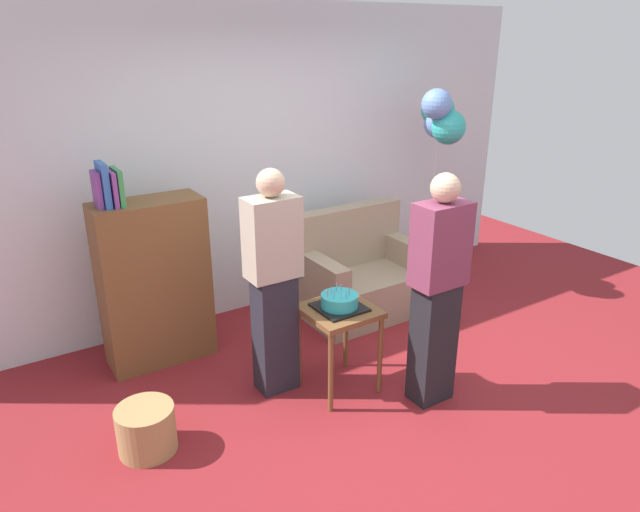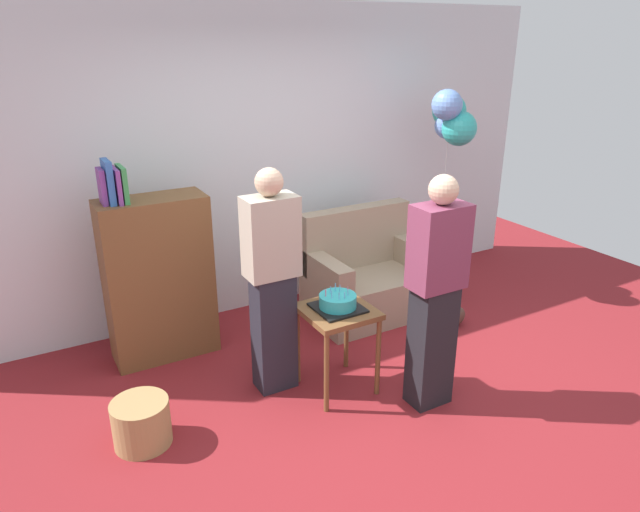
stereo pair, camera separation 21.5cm
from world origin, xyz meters
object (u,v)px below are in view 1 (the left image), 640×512
(side_table, at_px, (339,321))
(wicker_basket, at_px, (146,429))
(handbag, at_px, (446,314))
(bookshelf, at_px, (154,281))
(person_holding_cake, at_px, (437,291))
(balloon_bunch, at_px, (441,117))
(couch, at_px, (360,277))
(person_blowing_candles, at_px, (274,283))
(birthday_cake, at_px, (339,302))

(side_table, xyz_separation_m, wicker_basket, (-1.39, 0.08, -0.39))
(wicker_basket, height_order, handbag, wicker_basket)
(bookshelf, relative_size, person_holding_cake, 0.99)
(side_table, bearing_deg, balloon_bunch, 28.24)
(couch, height_order, person_holding_cake, person_holding_cake)
(person_blowing_candles, relative_size, person_holding_cake, 1.00)
(bookshelf, bearing_deg, balloon_bunch, -3.35)
(wicker_basket, bearing_deg, birthday_cake, -3.19)
(side_table, distance_m, person_holding_cake, 0.72)
(handbag, xyz_separation_m, balloon_bunch, (0.40, 0.65, 1.62))
(birthday_cake, relative_size, wicker_basket, 0.89)
(bookshelf, xyz_separation_m, balloon_bunch, (2.72, -0.16, 1.05))
(couch, height_order, handbag, couch)
(wicker_basket, relative_size, balloon_bunch, 0.18)
(person_holding_cake, height_order, balloon_bunch, balloon_bunch)
(birthday_cake, xyz_separation_m, handbag, (1.36, 0.29, -0.59))
(handbag, height_order, balloon_bunch, balloon_bunch)
(wicker_basket, distance_m, handbag, 2.76)
(bookshelf, bearing_deg, person_holding_cake, -47.54)
(side_table, height_order, person_blowing_candles, person_blowing_candles)
(person_holding_cake, relative_size, balloon_bunch, 0.82)
(couch, bearing_deg, person_holding_cake, -106.19)
(side_table, bearing_deg, person_holding_cake, -44.06)
(side_table, xyz_separation_m, balloon_bunch, (1.76, 0.95, 1.18))
(couch, xyz_separation_m, birthday_cake, (-0.87, -0.92, 0.35))
(bookshelf, height_order, handbag, bookshelf)
(bookshelf, xyz_separation_m, wicker_basket, (-0.43, -1.03, -0.52))
(balloon_bunch, bearing_deg, couch, -178.29)
(person_blowing_candles, xyz_separation_m, balloon_bunch, (2.14, 0.70, 0.89))
(couch, xyz_separation_m, person_holding_cake, (-0.40, -1.38, 0.49))
(person_holding_cake, relative_size, handbag, 5.82)
(couch, bearing_deg, balloon_bunch, 1.71)
(bookshelf, bearing_deg, person_blowing_candles, -55.98)
(birthday_cake, bearing_deg, handbag, 12.15)
(balloon_bunch, bearing_deg, bookshelf, 176.65)
(side_table, bearing_deg, person_blowing_candles, 146.81)
(couch, distance_m, person_blowing_candles, 1.50)
(bookshelf, distance_m, balloon_bunch, 2.92)
(handbag, bearing_deg, person_blowing_candles, -178.52)
(birthday_cake, relative_size, person_blowing_candles, 0.20)
(side_table, distance_m, wicker_basket, 1.44)
(bookshelf, bearing_deg, wicker_basket, -112.56)
(birthday_cake, bearing_deg, balloon_bunch, 28.24)
(person_holding_cake, bearing_deg, bookshelf, -60.52)
(couch, relative_size, birthday_cake, 3.44)
(birthday_cake, bearing_deg, person_holding_cake, -44.06)
(person_holding_cake, bearing_deg, birthday_cake, -57.05)
(bookshelf, distance_m, handbag, 2.52)
(person_blowing_candles, relative_size, wicker_basket, 4.53)
(bookshelf, height_order, birthday_cake, bookshelf)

